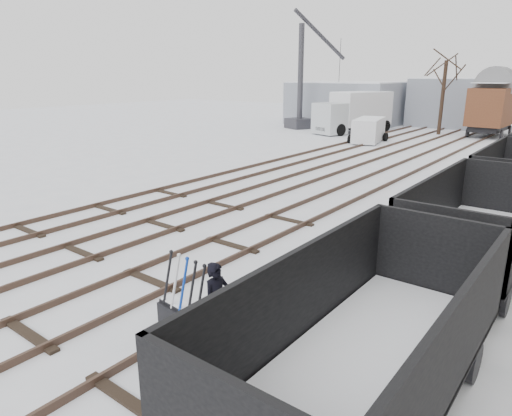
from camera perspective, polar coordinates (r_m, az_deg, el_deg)
The scene contains 13 objects.
ground at distance 11.45m, azimuth -12.94°, elevation -8.96°, with size 120.00×120.00×0.00m, color white.
tracks at distance 22.22m, azimuth 15.17°, elevation 3.49°, with size 13.90×52.00×0.16m.
shed_left at distance 47.50m, azimuth 11.34°, elevation 12.76°, with size 10.00×8.00×4.10m.
shed_right at distance 48.07m, azimuth 23.41°, elevation 12.04°, with size 7.00×6.00×4.50m.
ground_frame at distance 9.23m, azimuth -8.78°, elevation -13.29°, with size 1.33×0.54×1.49m.
worker at distance 8.58m, azimuth -4.89°, elevation -11.73°, with size 0.57×0.38×1.57m, color black.
freight_wagon_a at distance 6.94m, azimuth 13.47°, elevation -18.43°, with size 2.34×5.86×2.39m.
freight_wagon_b at distance 12.53m, azimuth 25.75°, elevation -3.47°, with size 2.34×5.86×2.39m.
box_van_wagon at distance 41.40m, azimuth 27.50°, elevation 11.32°, with size 3.10×5.59×4.19m.
lorry at distance 40.22m, azimuth 12.13°, elevation 11.67°, with size 3.99×7.80×3.39m.
panel_van at distance 34.71m, azimuth 13.91°, elevation 9.47°, with size 2.56×4.24×1.74m.
crane at distance 42.92m, azimuth 5.69°, elevation 13.50°, with size 2.67×6.09×10.24m.
tree_far_left at distance 41.01m, azimuth 22.27°, elevation 12.60°, with size 0.30×0.30×5.87m, color black.
Camera 1 is at (8.15, -6.44, 4.83)m, focal length 32.00 mm.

